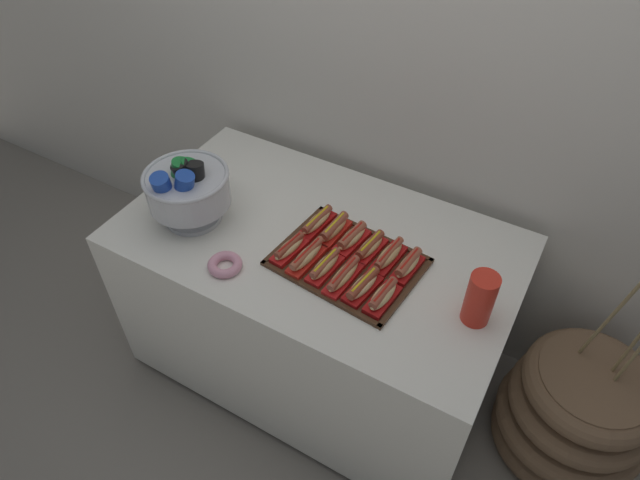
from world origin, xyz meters
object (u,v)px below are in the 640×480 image
object	(u,v)px
hot_dog_11	(408,265)
hot_dog_9	(370,247)
hot_dog_2	(325,266)
cup_stack	(480,299)
hot_dog_3	(344,276)
hot_dog_10	(389,256)
donut	(225,265)
buffet_table	(318,304)
hot_dog_0	(289,248)
hot_dog_6	(317,222)
hot_dog_7	(334,229)
hot_dog_5	(383,296)
floor_vase	(574,412)
serving_tray	(347,262)
hot_dog_4	(363,286)
hot_dog_1	(307,256)
punch_bowl	(187,188)
hot_dog_8	(352,238)

from	to	relation	value
hot_dog_11	hot_dog_9	bearing A→B (deg)	174.44
hot_dog_2	cup_stack	bearing A→B (deg)	7.69
hot_dog_3	hot_dog_10	world-z (taller)	hot_dog_10
hot_dog_9	donut	distance (m)	0.50
buffet_table	hot_dog_3	xyz separation A→B (m)	(0.18, -0.14, 0.41)
hot_dog_0	hot_dog_6	world-z (taller)	same
hot_dog_3	hot_dog_7	world-z (taller)	hot_dog_7
hot_dog_7	hot_dog_11	distance (m)	0.30
buffet_table	cup_stack	bearing A→B (deg)	-6.52
hot_dog_5	hot_dog_11	bearing A→B (deg)	84.44
floor_vase	hot_dog_2	world-z (taller)	floor_vase
serving_tray	hot_dog_0	distance (m)	0.21
hot_dog_0	hot_dog_3	xyz separation A→B (m)	(0.22, -0.02, 0.00)
hot_dog_4	hot_dog_7	size ratio (longest dim) A/B	0.99
hot_dog_3	hot_dog_1	bearing A→B (deg)	174.44
hot_dog_9	hot_dog_11	xyz separation A→B (m)	(0.15, -0.01, 0.00)
floor_vase	hot_dog_3	bearing A→B (deg)	-160.54
hot_dog_11	punch_bowl	size ratio (longest dim) A/B	0.51
buffet_table	hot_dog_11	bearing A→B (deg)	0.85
floor_vase	cup_stack	size ratio (longest dim) A/B	5.28
hot_dog_8	hot_dog_11	distance (m)	0.23
hot_dog_10	cup_stack	xyz separation A→B (m)	(0.34, -0.08, 0.06)
buffet_table	hot_dog_7	xyz separation A→B (m)	(0.05, 0.03, 0.42)
floor_vase	hot_dog_7	distance (m)	1.17
hot_dog_0	hot_dog_2	xyz separation A→B (m)	(0.15, -0.01, 0.00)
floor_vase	hot_dog_0	bearing A→B (deg)	-165.42
buffet_table	cup_stack	distance (m)	0.78
cup_stack	floor_vase	bearing A→B (deg)	27.82
hot_dog_4	floor_vase	bearing A→B (deg)	21.61
hot_dog_9	hot_dog_6	bearing A→B (deg)	174.44
hot_dog_1	hot_dog_5	world-z (taller)	same
floor_vase	serving_tray	distance (m)	1.08
hot_dog_3	donut	world-z (taller)	hot_dog_3
hot_dog_9	punch_bowl	bearing A→B (deg)	-166.20
cup_stack	punch_bowl	bearing A→B (deg)	-176.17
hot_dog_0	hot_dog_1	bearing A→B (deg)	-5.56
hot_dog_4	hot_dog_3	bearing A→B (deg)	174.44
floor_vase	hot_dog_0	distance (m)	1.27
hot_dog_4	donut	size ratio (longest dim) A/B	1.39
serving_tray	hot_dog_3	bearing A→B (deg)	-71.11
cup_stack	buffet_table	bearing A→B (deg)	173.48
hot_dog_8	cup_stack	distance (m)	0.50
hot_dog_8	floor_vase	bearing A→B (deg)	8.19
hot_dog_8	donut	xyz separation A→B (m)	(-0.32, -0.31, -0.02)
hot_dog_3	buffet_table	bearing A→B (deg)	141.82
serving_tray	hot_dog_10	xyz separation A→B (m)	(0.12, 0.07, 0.03)
buffet_table	hot_dog_5	size ratio (longest dim) A/B	9.17
serving_tray	hot_dog_6	world-z (taller)	hot_dog_6
serving_tray	hot_dog_7	size ratio (longest dim) A/B	3.06
donut	floor_vase	bearing A→B (deg)	19.70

